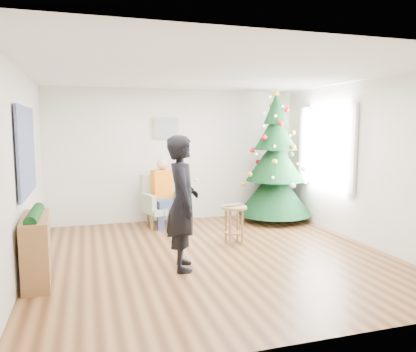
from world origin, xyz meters
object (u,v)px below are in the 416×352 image
object	(u,v)px
armchair	(162,207)
standing_man	(182,203)
stool	(234,225)
console	(36,249)
christmas_tree	(275,162)

from	to	relation	value
armchair	standing_man	size ratio (longest dim) A/B	0.55
stool	armchair	world-z (taller)	armchair
stool	console	size ratio (longest dim) A/B	0.61
console	armchair	bearing A→B (deg)	46.72
christmas_tree	standing_man	distance (m)	3.27
stool	standing_man	world-z (taller)	standing_man
standing_man	christmas_tree	bearing A→B (deg)	-39.51
christmas_tree	stool	bearing A→B (deg)	-135.79
standing_man	console	distance (m)	1.85
christmas_tree	console	distance (m)	4.77
christmas_tree	console	size ratio (longest dim) A/B	2.62
standing_man	console	bearing A→B (deg)	95.69
christmas_tree	stool	size ratio (longest dim) A/B	4.29
armchair	stool	bearing A→B (deg)	-75.41
standing_man	console	xyz separation A→B (m)	(-1.79, 0.07, -0.48)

